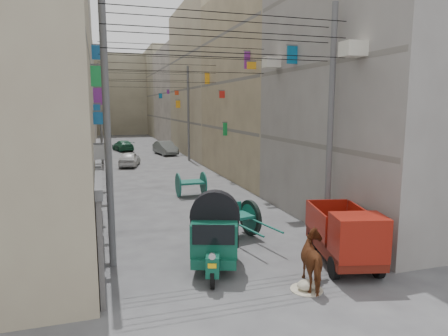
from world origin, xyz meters
name	(u,v)px	position (x,y,z in m)	size (l,w,h in m)	color
building_row_left	(48,86)	(-8.00, 34.13, 6.46)	(8.00, 62.00, 14.00)	tan
building_row_right	(217,88)	(8.00, 34.13, 6.46)	(8.00, 62.00, 14.00)	gray
end_cap_building	(120,95)	(0.00, 66.00, 6.50)	(22.00, 10.00, 13.00)	tan
shutters_left	(99,188)	(-3.92, 10.38, 1.49)	(0.18, 14.40, 2.88)	#4B4B50
signboards	(157,125)	(-0.01, 21.66, 3.43)	(8.22, 40.52, 5.67)	#F6491C
ac_units	(310,29)	(3.65, 7.67, 7.43)	(0.70, 6.55, 3.35)	silver
utility_poles	(168,118)	(0.00, 17.00, 4.00)	(7.40, 22.20, 8.00)	#58585A
overhead_cables	(176,64)	(0.00, 14.40, 6.77)	(7.40, 22.52, 1.12)	black
auto_rickshaw	(215,234)	(-0.77, 4.88, 1.04)	(1.95, 2.60, 1.76)	black
tonga_cart	(236,219)	(0.72, 7.30, 0.68)	(1.67, 3.06, 1.31)	black
mini_truck	(348,240)	(2.90, 3.74, 0.86)	(2.14, 3.43, 1.79)	black
second_cart	(191,183)	(0.66, 14.34, 0.67)	(1.46, 1.30, 1.26)	#155C4E
feed_sack	(307,285)	(1.10, 2.86, 0.13)	(0.52, 0.42, 0.26)	beige
horse	(316,261)	(1.44, 3.00, 0.70)	(0.75, 1.65, 1.39)	#5F3016
distant_car_white	(130,159)	(-1.59, 26.07, 0.58)	(1.36, 3.39, 1.15)	silver
distant_car_grey	(165,148)	(2.31, 32.75, 0.65)	(1.37, 3.92, 1.29)	slate
distant_car_green	(123,146)	(-1.42, 37.31, 0.55)	(1.54, 3.79, 1.10)	#1F5C40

